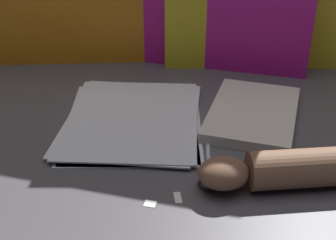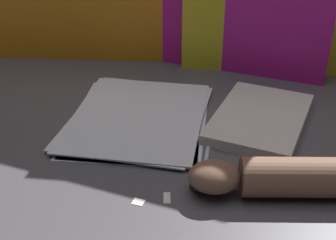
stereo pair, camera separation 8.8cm
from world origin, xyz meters
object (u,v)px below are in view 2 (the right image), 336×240
at_px(paper_stack, 139,117).
at_px(hand_forearm, 289,177).
at_px(scissors, 203,175).
at_px(book_closed, 260,118).

xyz_separation_m(paper_stack, hand_forearm, (0.30, -0.20, 0.03)).
xyz_separation_m(paper_stack, scissors, (0.16, -0.18, -0.00)).
bearing_deg(book_closed, scissors, -114.76).
relative_size(paper_stack, book_closed, 1.19).
distance_m(paper_stack, book_closed, 0.26).
xyz_separation_m(paper_stack, book_closed, (0.26, 0.03, 0.01)).
bearing_deg(book_closed, hand_forearm, -78.80).
height_order(scissors, hand_forearm, hand_forearm).
bearing_deg(scissors, paper_stack, 131.01).
xyz_separation_m(book_closed, hand_forearm, (0.05, -0.23, 0.02)).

